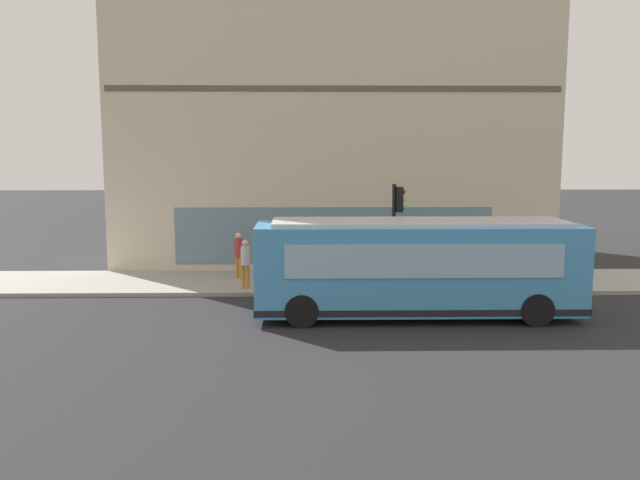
{
  "coord_description": "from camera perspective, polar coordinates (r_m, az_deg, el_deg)",
  "views": [
    {
      "loc": [
        -20.79,
        1.08,
        5.36
      ],
      "look_at": [
        1.86,
        0.67,
        2.14
      ],
      "focal_mm": 37.57,
      "sensor_mm": 36.0,
      "label": 1
    }
  ],
  "objects": [
    {
      "name": "pedestrian_by_light_pole",
      "position": [
        24.56,
        -6.38,
        -1.74
      ],
      "size": [
        0.32,
        0.32,
        1.8
      ],
      "color": "gold",
      "rests_on": "sidewalk_curb"
    },
    {
      "name": "traffic_light_near_corner",
      "position": [
        24.15,
        6.59,
        2.0
      ],
      "size": [
        0.32,
        0.49,
        3.84
      ],
      "color": "black",
      "rests_on": "sidewalk_curb"
    },
    {
      "name": "fire_hydrant",
      "position": [
        26.74,
        3.42,
        -2.37
      ],
      "size": [
        0.35,
        0.35,
        0.74
      ],
      "color": "yellow",
      "rests_on": "sidewalk_curb"
    },
    {
      "name": "building_corner",
      "position": [
        32.37,
        0.88,
        10.87
      ],
      "size": [
        9.28,
        18.93,
        13.88
      ],
      "color": "beige",
      "rests_on": "ground"
    },
    {
      "name": "city_bus_nearside",
      "position": [
        21.07,
        8.26,
        -2.41
      ],
      "size": [
        2.62,
        10.04,
        3.07
      ],
      "color": "#3F8CC6",
      "rests_on": "ground"
    },
    {
      "name": "ground",
      "position": [
        21.5,
        1.88,
        -6.36
      ],
      "size": [
        120.0,
        120.0,
        0.0
      ],
      "primitive_type": "plane",
      "color": "#262628"
    },
    {
      "name": "newspaper_vending_box",
      "position": [
        25.43,
        1.91,
        -2.7
      ],
      "size": [
        0.44,
        0.43,
        0.9
      ],
      "color": "#263F99",
      "rests_on": "sidewalk_curb"
    },
    {
      "name": "pedestrian_near_hydrant",
      "position": [
        26.47,
        -6.96,
        -1.01
      ],
      "size": [
        0.32,
        0.32,
        1.81
      ],
      "color": "gold",
      "rests_on": "sidewalk_curb"
    },
    {
      "name": "sidewalk_curb",
      "position": [
        26.11,
        1.35,
        -3.6
      ],
      "size": [
        4.31,
        40.0,
        0.15
      ],
      "primitive_type": "cube",
      "color": "#9E9991",
      "rests_on": "ground"
    }
  ]
}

